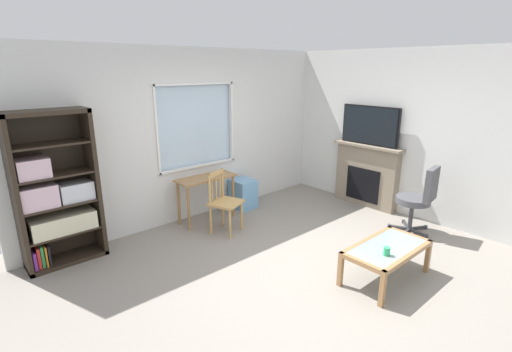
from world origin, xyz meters
The scene contains 12 objects.
ground centered at (0.00, 0.00, -0.01)m, with size 6.22×5.59×0.02m, color gray.
wall_back_with_window centered at (-0.01, 2.30, 1.29)m, with size 5.22×0.15×2.62m.
wall_right centered at (2.67, 0.00, 1.31)m, with size 0.12×4.79×2.62m, color silver.
bookshelf centered at (-2.02, 2.06, 0.86)m, with size 0.90×0.38×1.87m.
desk_under_window centered at (0.06, 1.95, 0.58)m, with size 0.93×0.38×0.71m.
wooden_chair centered at (0.01, 1.43, 0.46)m, with size 0.54×0.53×0.90m.
plastic_drawer_unit centered at (0.83, 2.00, 0.25)m, with size 0.35×0.40×0.50m, color #72ADDB.
fireplace centered at (2.52, 0.68, 0.54)m, with size 0.26×1.23×1.08m.
tv centered at (2.50, 0.68, 1.40)m, with size 0.06×1.03×0.65m.
office_chair centered at (2.07, -0.46, 0.55)m, with size 0.57×0.58×1.00m.
coffee_table centered at (0.60, -0.81, 0.35)m, with size 1.05×0.56×0.40m.
sippy_cup centered at (0.41, -0.91, 0.45)m, with size 0.07×0.07×0.09m, color #33B770.
Camera 1 is at (-2.99, -2.64, 2.33)m, focal length 26.01 mm.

